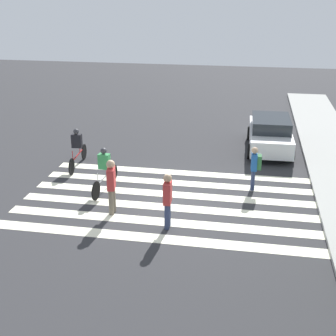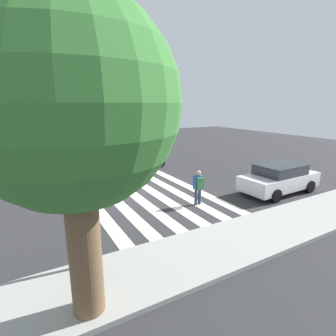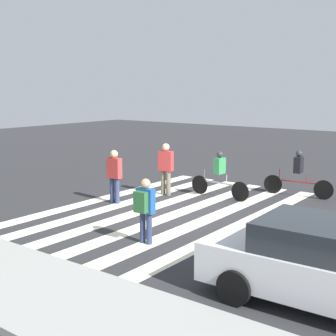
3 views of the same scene
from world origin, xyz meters
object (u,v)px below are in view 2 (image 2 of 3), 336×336
pedestrian_adult_tall_backpack (108,169)px  cyclist_mid_street (132,166)px  car_parked_silver_sedan (279,178)px  pedestrian_adult_blue_shirt (107,181)px  cyclist_near_curb (150,157)px  traffic_light (69,170)px  pedestrian_adult_yellow_jacket (199,185)px  street_tree (73,107)px

pedestrian_adult_tall_backpack → cyclist_mid_street: bearing=14.5°
pedestrian_adult_tall_backpack → car_parked_silver_sedan: (-7.42, 5.15, -0.27)m
pedestrian_adult_blue_shirt → cyclist_near_curb: size_ratio=0.72×
traffic_light → pedestrian_adult_blue_shirt: size_ratio=2.32×
cyclist_near_curb → pedestrian_adult_blue_shirt: bearing=41.3°
car_parked_silver_sedan → pedestrian_adult_tall_backpack: bearing=-36.1°
pedestrian_adult_yellow_jacket → cyclist_near_curb: bearing=79.2°
street_tree → pedestrian_adult_blue_shirt: 7.84m
cyclist_near_curb → street_tree: bearing=54.0°
pedestrian_adult_blue_shirt → cyclist_mid_street: size_ratio=0.74×
pedestrian_adult_tall_backpack → car_parked_silver_sedan: size_ratio=0.42×
traffic_light → cyclist_mid_street: traffic_light is taller
street_tree → cyclist_near_curb: (-6.89, -11.13, -3.58)m
pedestrian_adult_tall_backpack → pedestrian_adult_yellow_jacket: size_ratio=1.14×
pedestrian_adult_yellow_jacket → pedestrian_adult_blue_shirt: pedestrian_adult_blue_shirt is taller
pedestrian_adult_yellow_jacket → cyclist_near_curb: cyclist_near_curb is taller
pedestrian_adult_tall_backpack → cyclist_near_curb: bearing=24.3°
traffic_light → pedestrian_adult_tall_backpack: traffic_light is taller
pedestrian_adult_blue_shirt → cyclist_mid_street: (-2.36, -2.71, -0.13)m
pedestrian_adult_tall_backpack → cyclist_near_curb: size_ratio=0.75×
street_tree → cyclist_mid_street: size_ratio=2.74×
street_tree → pedestrian_adult_tall_backpack: street_tree is taller
pedestrian_adult_yellow_jacket → car_parked_silver_sedan: pedestrian_adult_yellow_jacket is taller
street_tree → cyclist_near_curb: 13.57m
pedestrian_adult_blue_shirt → cyclist_near_curb: (-4.44, -4.52, -0.13)m
pedestrian_adult_tall_backpack → cyclist_near_curb: 4.60m
traffic_light → cyclist_near_curb: 11.71m
cyclist_near_curb → car_parked_silver_sedan: bearing=110.8°
traffic_light → pedestrian_adult_tall_backpack: (-2.99, -6.74, -1.82)m
cyclist_mid_street → car_parked_silver_sedan: cyclist_mid_street is taller
traffic_light → car_parked_silver_sedan: 10.74m
car_parked_silver_sedan → traffic_light: bearing=7.4°
car_parked_silver_sedan → pedestrian_adult_yellow_jacket: bearing=-9.3°
pedestrian_adult_tall_backpack → car_parked_silver_sedan: 9.04m
pedestrian_adult_blue_shirt → cyclist_near_curb: bearing=-136.7°
cyclist_near_curb → traffic_light: bearing=49.7°
pedestrian_adult_tall_backpack → pedestrian_adult_yellow_jacket: 5.28m
traffic_light → street_tree: bearing=86.9°
traffic_light → pedestrian_adult_yellow_jacket: 6.47m
cyclist_near_curb → car_parked_silver_sedan: 8.54m
traffic_light → car_parked_silver_sedan: traffic_light is taller
street_tree → car_parked_silver_sedan: 11.64m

